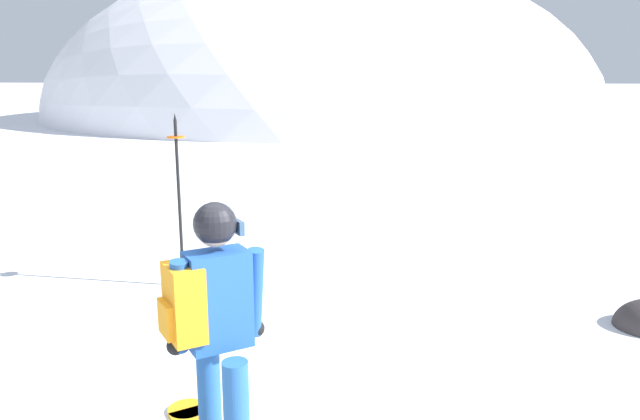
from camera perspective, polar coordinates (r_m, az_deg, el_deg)
name	(u,v)px	position (r m, az deg, el deg)	size (l,w,h in m)	color
ridge_peak_main	(322,117)	(34.78, 0.14, 8.77)	(30.10, 27.09, 17.09)	white
snowboarder_main	(214,335)	(3.68, -9.93, -11.52)	(1.18, 1.56, 1.71)	orange
piste_marker_near	(179,190)	(6.99, -13.17, 1.83)	(0.20, 0.20, 1.99)	black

